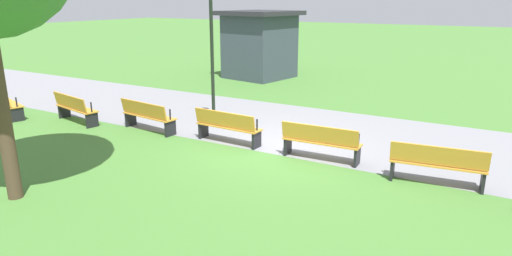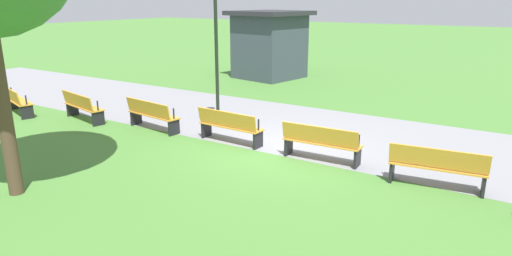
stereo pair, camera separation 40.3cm
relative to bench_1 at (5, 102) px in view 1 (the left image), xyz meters
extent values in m
plane|color=#477A33|center=(8.99, 1.34, -0.48)|extent=(120.00, 120.00, 0.00)
cube|color=gray|center=(8.99, 3.56, -0.47)|extent=(37.97, 4.95, 0.01)
cube|color=orange|center=(0.02, 0.07, -0.03)|extent=(1.89, 0.93, 0.04)
cube|color=orange|center=(-0.04, -0.13, 0.21)|extent=(1.80, 0.61, 0.40)
cube|color=black|center=(-0.81, 0.31, -0.26)|extent=(0.16, 0.38, 0.43)
cylinder|color=black|center=(-0.80, 0.32, 0.13)|extent=(0.05, 0.05, 0.30)
cube|color=black|center=(0.85, -0.17, -0.26)|extent=(0.16, 0.38, 0.43)
cylinder|color=black|center=(0.85, -0.15, 0.13)|extent=(0.05, 0.05, 0.30)
cube|color=orange|center=(2.54, 0.69, -0.03)|extent=(1.89, 0.80, 0.04)
cube|color=orange|center=(2.50, 0.49, 0.21)|extent=(1.82, 0.47, 0.40)
cube|color=black|center=(1.70, 0.86, -0.26)|extent=(0.13, 0.38, 0.43)
cylinder|color=black|center=(1.70, 0.88, 0.13)|extent=(0.05, 0.05, 0.30)
cube|color=black|center=(3.38, 0.52, -0.26)|extent=(0.13, 0.38, 0.43)
cylinder|color=black|center=(3.39, 0.54, 0.13)|extent=(0.05, 0.05, 0.30)
cube|color=orange|center=(5.10, 1.10, -0.03)|extent=(1.88, 0.66, 0.04)
cube|color=orange|center=(5.08, 0.91, 0.21)|extent=(1.84, 0.33, 0.40)
cube|color=black|center=(4.25, 1.21, -0.26)|extent=(0.10, 0.38, 0.43)
cylinder|color=black|center=(4.25, 1.23, 0.13)|extent=(0.05, 0.05, 0.30)
cube|color=black|center=(5.96, 1.00, -0.26)|extent=(0.10, 0.38, 0.43)
cylinder|color=black|center=(5.96, 1.02, 0.13)|extent=(0.05, 0.05, 0.30)
cube|color=orange|center=(7.69, 1.31, -0.03)|extent=(1.86, 0.51, 0.04)
cube|color=orange|center=(7.68, 1.11, 0.21)|extent=(1.84, 0.18, 0.40)
cube|color=black|center=(6.83, 1.35, -0.26)|extent=(0.08, 0.38, 0.43)
cylinder|color=black|center=(6.83, 1.37, 0.13)|extent=(0.05, 0.05, 0.30)
cube|color=black|center=(8.55, 1.28, -0.26)|extent=(0.08, 0.38, 0.43)
cylinder|color=black|center=(8.55, 1.30, 0.13)|extent=(0.05, 0.05, 0.30)
cube|color=orange|center=(10.29, 1.31, -0.03)|extent=(1.86, 0.51, 0.04)
cube|color=orange|center=(10.30, 1.11, 0.21)|extent=(1.84, 0.18, 0.40)
cube|color=black|center=(9.43, 1.28, -0.26)|extent=(0.08, 0.38, 0.43)
cylinder|color=black|center=(9.43, 1.30, 0.13)|extent=(0.05, 0.05, 0.30)
cube|color=black|center=(11.15, 1.35, -0.26)|extent=(0.08, 0.38, 0.43)
cylinder|color=black|center=(11.15, 1.37, 0.13)|extent=(0.05, 0.05, 0.30)
cube|color=orange|center=(12.88, 1.10, -0.03)|extent=(1.88, 0.66, 0.04)
cube|color=orange|center=(12.90, 0.91, 0.21)|extent=(1.84, 0.33, 0.40)
cube|color=black|center=(12.02, 1.00, -0.26)|extent=(0.10, 0.38, 0.43)
cylinder|color=black|center=(12.02, 1.02, 0.13)|extent=(0.05, 0.05, 0.30)
cube|color=black|center=(13.73, 1.21, -0.26)|extent=(0.10, 0.38, 0.43)
cylinder|color=black|center=(13.73, 1.23, 0.13)|extent=(0.05, 0.05, 0.30)
cylinder|color=#4C3828|center=(6.00, -3.57, 1.31)|extent=(0.27, 0.27, 3.57)
cylinder|color=black|center=(6.40, 2.46, 1.56)|extent=(0.10, 0.10, 4.07)
cube|color=#38424C|center=(3.38, 10.59, 0.99)|extent=(3.04, 3.10, 2.93)
cube|color=#28282D|center=(3.38, 10.59, 2.56)|extent=(3.63, 3.68, 0.20)
camera|label=1|loc=(13.90, -8.07, 3.19)|focal=31.27mm
camera|label=2|loc=(14.25, -7.86, 3.19)|focal=31.27mm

